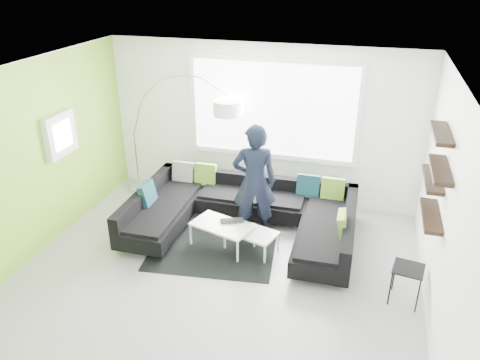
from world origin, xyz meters
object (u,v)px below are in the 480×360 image
arc_lamp (134,132)px  person (254,182)px  sectional_sofa (242,217)px  laptop (232,223)px  side_table (406,284)px  coffee_table (237,237)px

arc_lamp → person: (2.55, -0.99, -0.22)m
sectional_sofa → laptop: 0.32m
side_table → laptop: bearing=165.7°
person → arc_lamp: bearing=-37.9°
arc_lamp → side_table: arc_lamp is taller
sectional_sofa → person: bearing=31.3°
coffee_table → laptop: laptop is taller
coffee_table → person: person is taller
arc_lamp → side_table: (4.82, -2.03, -0.89)m
person → sectional_sofa: bearing=15.7°
arc_lamp → laptop: size_ratio=5.36×
side_table → laptop: (-2.51, 0.64, 0.14)m
coffee_table → laptop: size_ratio=2.74×
person → laptop: bearing=43.4°
arc_lamp → coffee_table: bearing=-24.4°
sectional_sofa → person: (0.17, 0.11, 0.60)m
side_table → laptop: 2.60m
sectional_sofa → person: 0.63m
person → coffee_table: bearing=56.1°
coffee_table → side_table: bearing=3.5°
coffee_table → side_table: 2.49m
sectional_sofa → laptop: (-0.07, -0.30, 0.07)m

